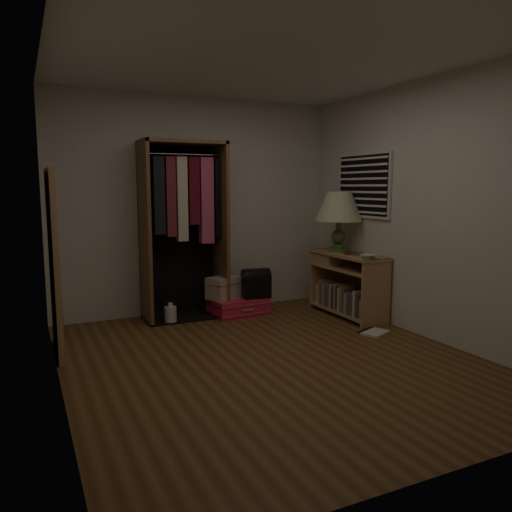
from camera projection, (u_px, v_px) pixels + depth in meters
name	position (u px, v px, depth m)	size (l,w,h in m)	color
ground	(271.00, 360.00, 4.46)	(4.00, 4.00, 0.00)	#543518
room_walls	(277.00, 191.00, 4.33)	(3.52, 4.02, 2.60)	beige
console_bookshelf	(345.00, 282.00, 5.99)	(0.42, 1.12, 0.75)	#AA8052
open_wardrobe	(185.00, 215.00, 5.79)	(0.95, 0.50, 2.05)	brown
floor_mirror	(54.00, 263.00, 4.52)	(0.06, 0.80, 1.70)	#A97D52
pink_suitcase	(238.00, 306.00, 6.04)	(0.70, 0.53, 0.20)	#DA1A42
train_case	(224.00, 287.00, 5.98)	(0.46, 0.40, 0.28)	tan
black_bag	(256.00, 283.00, 6.02)	(0.35, 0.25, 0.36)	black
table_lamp	(339.00, 208.00, 6.03)	(0.75, 0.75, 0.72)	#415629
brass_tray	(354.00, 254.00, 5.82)	(0.27, 0.27, 0.01)	#AA8341
ceramic_bowl	(368.00, 256.00, 5.50)	(0.18, 0.18, 0.04)	#A3C3A7
white_jug	(171.00, 315.00, 5.64)	(0.14, 0.14, 0.24)	silver
floor_book	(373.00, 332.00, 5.27)	(0.36, 0.32, 0.03)	beige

